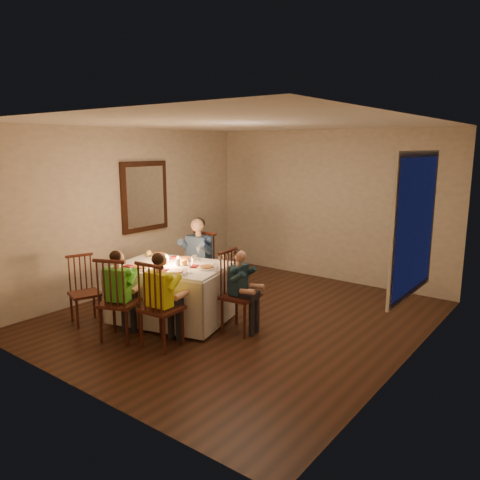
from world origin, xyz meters
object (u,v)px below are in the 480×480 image
Objects in this scene: serving_bowl at (159,256)px; chair_adult at (199,301)px; child_yellow at (163,346)px; child_teal at (240,331)px; chair_near_right at (163,346)px; chair_end at (240,331)px; dining_table at (172,281)px; adult at (199,301)px; chair_extra at (87,323)px; child_green at (121,339)px; chair_near_left at (121,339)px.

chair_adult is at bearing 73.29° from serving_bowl.
child_yellow is 1.07× the size of child_teal.
chair_near_right is 1.00× the size of chair_end.
chair_adult is 1.01m from serving_bowl.
serving_bowl is (-0.18, -0.60, 0.79)m from chair_adult.
chair_near_right is (0.52, -0.68, -0.55)m from dining_table.
dining_table reaches higher than chair_near_right.
adult reaches higher than child_yellow.
dining_table is at bearing 97.66° from child_teal.
serving_bowl is (-1.40, -0.05, 0.79)m from child_teal.
chair_extra is at bearing 113.10° from chair_end.
dining_table reaches higher than child_yellow.
chair_end is (0.96, 0.24, -0.55)m from dining_table.
child_yellow reaches higher than child_green.
child_yellow is at bearing -68.98° from chair_adult.
chair_near_right is at bearing -66.97° from chair_extra.
chair_end is 0.82× the size of adult.
serving_bowl reaches higher than child_green.
serving_bowl is at bearing -113.30° from chair_adult.
child_yellow is (0.77, -1.47, 0.00)m from adult.
dining_table is 1.00m from chair_adult.
serving_bowl is at bearing -92.19° from child_green.
dining_table is at bearing -115.85° from chair_near_left.
chair_extra is 0.86× the size of child_teal.
dining_table reaches higher than chair_adult.
child_green is at bearing 180.00° from chair_near_left.
chair_extra is 1.31m from serving_bowl.
child_teal is 1.61m from serving_bowl.
chair_near_right is (0.56, 0.17, 0.00)m from chair_near_left.
dining_table is 1.01m from child_green.
dining_table is 1.01m from chair_near_left.
chair_near_left is 1.00× the size of chair_near_right.
chair_extra is at bearing -27.90° from child_green.
dining_table reaches higher than child_teal.
chair_adult is at bearing -105.66° from child_green.
child_green is at bearing 11.73° from chair_near_right.
chair_near_left is 0.80m from chair_extra.
child_teal is (1.22, -0.55, 0.00)m from adult.
chair_end is at bearing -155.76° from child_green.
chair_near_left is at bearing 130.83° from chair_end.
dining_table is 1.62× the size of chair_near_right.
child_yellow reaches higher than chair_extra.
chair_adult is at bearing -6.59° from adult.
chair_near_right and chair_end have the same top height.
chair_near_left is 5.33× the size of serving_bowl.
chair_extra is at bearing -27.90° from chair_near_left.
adult is (-0.22, 1.64, 0.00)m from chair_near_left.
chair_near_left is 1.48m from child_teal.
child_teal reaches higher than chair_adult.
dining_table is 1.01m from child_yellow.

